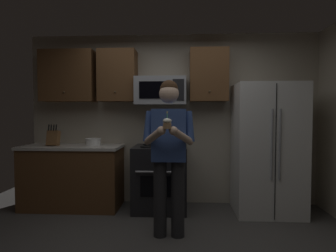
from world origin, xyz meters
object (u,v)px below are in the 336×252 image
oven_range (160,178)px  bowl_large_white (93,142)px  cupcake (167,123)px  microwave (161,91)px  knife_block (53,138)px  refrigerator (267,149)px  person (169,149)px

oven_range → bowl_large_white: size_ratio=4.08×
oven_range → cupcake: (0.17, -1.23, 0.83)m
microwave → knife_block: 1.71m
cupcake → bowl_large_white: bearing=132.6°
oven_range → cupcake: cupcake is taller
refrigerator → oven_range: bearing=178.5°
microwave → bowl_large_white: bearing=-175.2°
bowl_large_white → knife_block: bearing=-173.5°
microwave → cupcake: (0.17, -1.35, -0.43)m
microwave → oven_range: bearing=-90.0°
bowl_large_white → person: person is taller
cupcake → oven_range: bearing=97.9°
oven_range → refrigerator: (1.50, -0.04, 0.44)m
refrigerator → person: (-1.33, -0.86, 0.10)m
microwave → person: (0.17, -1.02, -0.72)m
knife_block → person: (1.73, -0.87, -0.04)m
refrigerator → knife_block: 3.07m
microwave → refrigerator: (1.50, -0.16, -0.82)m
oven_range → knife_block: bearing=-178.9°
refrigerator → cupcake: bearing=-138.1°
bowl_large_white → oven_range: bearing=-2.0°
knife_block → person: bearing=-26.7°
microwave → bowl_large_white: 1.24m
microwave → bowl_large_white: (-0.99, -0.08, -0.74)m
person → cupcake: 0.44m
oven_range → person: 1.06m
oven_range → knife_block: knife_block is taller
refrigerator → cupcake: refrigerator is taller
bowl_large_white → cupcake: cupcake is taller
microwave → cupcake: bearing=-82.8°
microwave → person: microwave is taller
cupcake → microwave: bearing=97.2°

